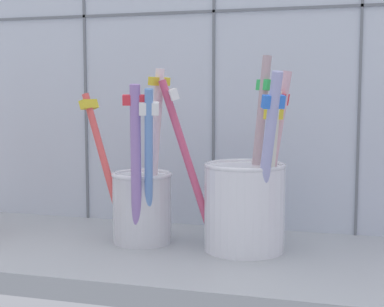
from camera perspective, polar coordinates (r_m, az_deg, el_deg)
name	(u,v)px	position (r cm, az deg, el deg)	size (l,w,h in cm)	color
counter_slab	(187,260)	(57.67, -0.51, -10.57)	(64.00, 22.00, 2.00)	#9EA3A8
tile_wall_back	(216,49)	(67.04, 2.39, 10.33)	(64.00, 2.20, 45.00)	silver
toothbrush_cup_left	(141,198)	(59.44, -5.05, -4.47)	(10.86, 8.39, 17.89)	silver
toothbrush_cup_right	(246,200)	(56.62, 5.35, -4.59)	(12.34, 9.24, 19.17)	white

